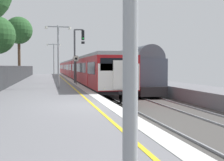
# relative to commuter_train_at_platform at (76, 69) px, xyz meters

# --- Properties ---
(ground) EXTENTS (17.40, 110.00, 1.21)m
(ground) POSITION_rel_commuter_train_at_platform_xyz_m (0.54, -36.61, -1.88)
(ground) COLOR slate
(commuter_train_at_platform) EXTENTS (2.83, 62.80, 3.81)m
(commuter_train_at_platform) POSITION_rel_commuter_train_at_platform_xyz_m (0.00, 0.00, 0.00)
(commuter_train_at_platform) COLOR maroon
(commuter_train_at_platform) RESTS_ON ground
(freight_train_adjacent_track) EXTENTS (2.60, 26.43, 4.45)m
(freight_train_adjacent_track) POSITION_rel_commuter_train_at_platform_xyz_m (4.00, -13.46, 0.16)
(freight_train_adjacent_track) COLOR #232326
(freight_train_adjacent_track) RESTS_ON ground
(signal_gantry) EXTENTS (1.10, 0.24, 5.47)m
(signal_gantry) POSITION_rel_commuter_train_at_platform_xyz_m (-1.49, -18.95, 2.13)
(signal_gantry) COLOR #47474C
(signal_gantry) RESTS_ON ground
(speed_limit_sign) EXTENTS (0.59, 0.08, 2.71)m
(speed_limit_sign) POSITION_rel_commuter_train_at_platform_xyz_m (-1.85, -21.68, 0.46)
(speed_limit_sign) COLOR #59595B
(speed_limit_sign) RESTS_ON ground
(platform_lamp_mid) EXTENTS (2.00, 0.20, 4.84)m
(platform_lamp_mid) POSITION_rel_commuter_train_at_platform_xyz_m (-3.60, -25.94, 1.64)
(platform_lamp_mid) COLOR #93999E
(platform_lamp_mid) RESTS_ON ground
(platform_lamp_far) EXTENTS (2.00, 0.20, 4.99)m
(platform_lamp_far) POSITION_rel_commuter_train_at_platform_xyz_m (-3.60, -5.07, 1.72)
(platform_lamp_far) COLOR #93999E
(platform_lamp_far) RESTS_ON ground
(background_tree_right) EXTENTS (3.65, 3.65, 8.38)m
(background_tree_right) POSITION_rel_commuter_train_at_platform_xyz_m (-8.34, -7.14, 5.13)
(background_tree_right) COLOR #473323
(background_tree_right) RESTS_ON ground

